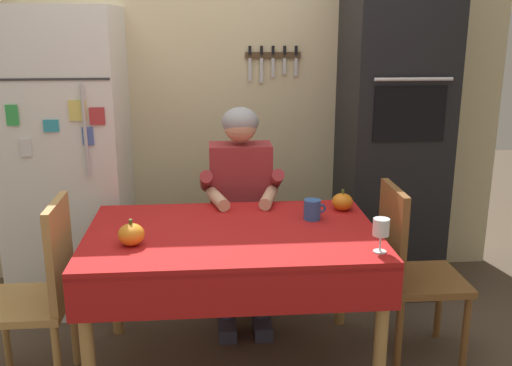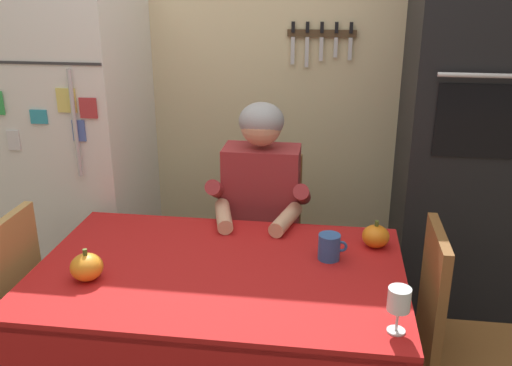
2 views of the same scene
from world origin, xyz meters
name	(u,v)px [view 2 (image 2 of 2)]	position (x,y,z in m)	size (l,w,h in m)	color
back_wall_assembly	(271,69)	(0.05, 1.35, 1.30)	(3.70, 0.13, 2.60)	beige
refrigerator	(76,152)	(-0.95, 0.96, 0.90)	(0.68, 0.71, 1.80)	white
wall_oven	(467,137)	(1.05, 1.00, 1.05)	(0.60, 0.64, 2.10)	black
dining_table	(218,290)	(0.00, 0.08, 0.66)	(1.40, 0.90, 0.74)	tan
chair_behind_person	(264,237)	(0.08, 0.87, 0.51)	(0.40, 0.40, 0.93)	brown
seated_person	(260,211)	(0.08, 0.68, 0.74)	(0.47, 0.55, 1.25)	#38384C
chair_right_side	(455,334)	(0.90, 0.12, 0.51)	(0.40, 0.40, 0.93)	brown
coffee_mug	(329,247)	(0.41, 0.23, 0.79)	(0.11, 0.09, 0.10)	#2D569E
wine_glass	(399,301)	(0.63, -0.23, 0.85)	(0.07, 0.07, 0.15)	white
pumpkin_large	(376,236)	(0.60, 0.37, 0.79)	(0.11, 0.11, 0.11)	orange
pumpkin_medium	(87,267)	(-0.46, -0.05, 0.79)	(0.12, 0.12, 0.12)	orange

